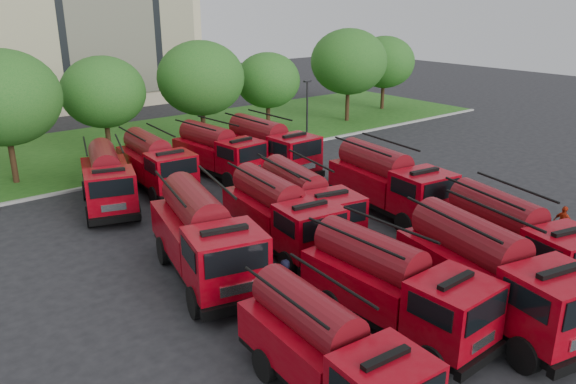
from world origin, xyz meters
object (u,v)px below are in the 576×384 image
(fire_truck_9, at_px, (155,163))
(fire_truck_3, at_px, (514,237))
(fire_truck_2, at_px, (491,274))
(fire_truck_6, at_px, (305,202))
(fire_truck_7, at_px, (388,182))
(fire_truck_1, at_px, (393,286))
(firefighter_3, at_px, (516,245))
(firefighter_5, at_px, (413,210))
(fire_truck_4, at_px, (204,237))
(fire_truck_5, at_px, (280,214))
(fire_truck_0, at_px, (328,352))
(firefighter_1, at_px, (543,356))
(fire_truck_8, at_px, (107,179))
(firefighter_0, at_px, (567,336))
(fire_truck_10, at_px, (218,152))
(fire_truck_11, at_px, (269,147))
(firefighter_2, at_px, (560,239))
(firefighter_4, at_px, (285,297))

(fire_truck_9, bearing_deg, fire_truck_3, -67.06)
(fire_truck_2, bearing_deg, fire_truck_6, 103.30)
(fire_truck_7, bearing_deg, fire_truck_1, -129.74)
(fire_truck_1, bearing_deg, fire_truck_2, -29.87)
(firefighter_3, height_order, firefighter_5, firefighter_5)
(fire_truck_4, distance_m, fire_truck_9, 12.10)
(fire_truck_5, bearing_deg, fire_truck_6, 21.18)
(fire_truck_0, relative_size, firefighter_5, 3.65)
(fire_truck_6, relative_size, fire_truck_7, 0.95)
(firefighter_1, bearing_deg, fire_truck_4, 130.07)
(fire_truck_8, height_order, firefighter_1, fire_truck_8)
(fire_truck_4, height_order, firefighter_0, fire_truck_4)
(fire_truck_4, xyz_separation_m, firefighter_1, (5.65, -11.52, -1.80))
(fire_truck_5, height_order, fire_truck_7, fire_truck_7)
(fire_truck_8, bearing_deg, fire_truck_10, 25.85)
(fire_truck_5, relative_size, fire_truck_8, 1.00)
(fire_truck_0, relative_size, fire_truck_7, 0.86)
(fire_truck_11, bearing_deg, fire_truck_8, 177.21)
(fire_truck_0, distance_m, firefighter_2, 16.41)
(fire_truck_3, height_order, fire_truck_5, fire_truck_3)
(fire_truck_3, relative_size, fire_truck_9, 1.04)
(firefighter_1, relative_size, firefighter_5, 1.02)
(fire_truck_2, xyz_separation_m, fire_truck_5, (-2.05, 9.41, -0.12))
(fire_truck_0, xyz_separation_m, firefighter_1, (6.73, -2.92, -1.53))
(fire_truck_0, distance_m, firefighter_4, 6.04)
(fire_truck_9, relative_size, fire_truck_10, 1.00)
(fire_truck_3, height_order, fire_truck_11, fire_truck_11)
(fire_truck_4, bearing_deg, fire_truck_8, 103.05)
(firefighter_2, bearing_deg, fire_truck_11, 22.98)
(fire_truck_7, xyz_separation_m, firefighter_2, (3.86, -7.57, -1.75))
(fire_truck_3, distance_m, firefighter_5, 8.07)
(fire_truck_7, bearing_deg, fire_truck_2, -111.09)
(fire_truck_9, relative_size, firefighter_5, 3.92)
(fire_truck_5, relative_size, firefighter_5, 4.01)
(firefighter_2, bearing_deg, firefighter_4, 82.56)
(firefighter_2, bearing_deg, fire_truck_6, 56.96)
(fire_truck_3, xyz_separation_m, firefighter_5, (2.80, 7.38, -1.66))
(fire_truck_11, bearing_deg, fire_truck_10, 151.77)
(fire_truck_7, bearing_deg, firefighter_5, -13.98)
(fire_truck_4, bearing_deg, fire_truck_2, -41.98)
(fire_truck_7, bearing_deg, firefighter_2, -55.26)
(fire_truck_10, relative_size, fire_truck_11, 0.95)
(fire_truck_6, distance_m, firefighter_5, 7.09)
(firefighter_0, bearing_deg, firefighter_2, -4.80)
(fire_truck_2, height_order, firefighter_4, fire_truck_2)
(fire_truck_9, distance_m, firefighter_0, 23.42)
(fire_truck_8, xyz_separation_m, fire_truck_11, (10.71, -0.36, 0.13))
(fire_truck_1, relative_size, fire_truck_10, 0.98)
(fire_truck_1, height_order, firefighter_4, fire_truck_1)
(firefighter_4, bearing_deg, firefighter_0, -175.21)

